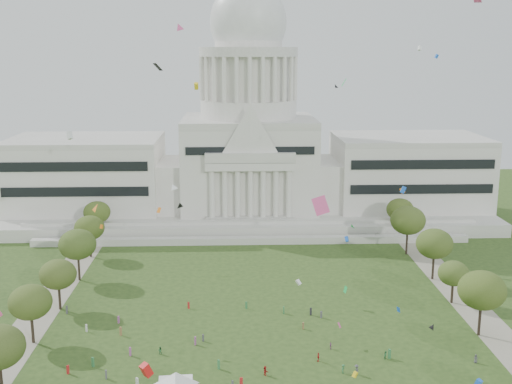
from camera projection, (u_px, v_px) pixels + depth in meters
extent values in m
plane|color=#2C441A|center=(265.00, 383.00, 111.34)|extent=(400.00, 400.00, 0.00)
cube|color=#BAB7AE|center=(249.00, 210.00, 223.09)|extent=(160.00, 60.00, 4.00)
cube|color=#BAB7AE|center=(252.00, 240.00, 191.12)|extent=(130.00, 3.00, 2.00)
cube|color=#BAB7AE|center=(251.00, 228.00, 198.60)|extent=(140.00, 3.00, 5.00)
cube|color=silver|center=(87.00, 175.00, 217.35)|extent=(50.00, 34.00, 22.00)
cube|color=silver|center=(408.00, 173.00, 221.24)|extent=(50.00, 34.00, 22.00)
cube|color=silver|center=(169.00, 184.00, 217.04)|extent=(12.00, 26.00, 16.00)
cube|color=silver|center=(328.00, 183.00, 218.95)|extent=(12.00, 26.00, 16.00)
cube|color=silver|center=(249.00, 165.00, 218.65)|extent=(44.00, 38.00, 28.00)
cube|color=silver|center=(250.00, 167.00, 198.44)|extent=(28.00, 3.00, 2.40)
cube|color=black|center=(74.00, 179.00, 200.14)|extent=(46.00, 0.40, 11.00)
cube|color=black|center=(423.00, 177.00, 204.03)|extent=(46.00, 0.40, 11.00)
cylinder|color=silver|center=(249.00, 108.00, 214.44)|extent=(32.00, 32.00, 6.00)
cylinder|color=silver|center=(248.00, 78.00, 212.27)|extent=(28.00, 28.00, 14.00)
cylinder|color=#BAB7AE|center=(248.00, 52.00, 210.43)|extent=(32.40, 32.40, 3.00)
cylinder|color=silver|center=(248.00, 35.00, 209.24)|extent=(22.00, 22.00, 8.00)
ellipsoid|color=silver|center=(248.00, 22.00, 208.37)|extent=(25.00, 25.00, 26.20)
cube|color=gray|center=(37.00, 317.00, 138.90)|extent=(8.00, 160.00, 0.04)
cube|color=gray|center=(474.00, 310.00, 142.30)|extent=(8.00, 160.00, 0.04)
cylinder|color=black|center=(1.00, 381.00, 106.26)|extent=(0.56, 0.56, 5.75)
cylinder|color=black|center=(33.00, 330.00, 126.03)|extent=(0.56, 0.56, 5.47)
ellipsoid|color=#394C19|center=(30.00, 302.00, 124.78)|extent=(8.42, 8.42, 6.89)
cylinder|color=black|center=(480.00, 321.00, 129.23)|extent=(0.56, 0.56, 6.20)
ellipsoid|color=#3A5017|center=(482.00, 290.00, 127.81)|extent=(9.55, 9.55, 7.82)
cylinder|color=black|center=(60.00, 298.00, 142.29)|extent=(0.56, 0.56, 5.27)
ellipsoid|color=#39481A|center=(58.00, 274.00, 141.08)|extent=(8.12, 8.12, 6.65)
cylinder|color=black|center=(452.00, 293.00, 146.05)|extent=(0.56, 0.56, 4.56)
ellipsoid|color=#3A511C|center=(454.00, 273.00, 145.01)|extent=(7.01, 7.01, 5.74)
cylinder|color=black|center=(79.00, 269.00, 160.26)|extent=(0.56, 0.56, 6.03)
ellipsoid|color=#314818|center=(77.00, 244.00, 158.88)|extent=(9.29, 9.29, 7.60)
cylinder|color=black|center=(433.00, 268.00, 161.09)|extent=(0.56, 0.56, 5.97)
ellipsoid|color=#334817|center=(435.00, 244.00, 159.72)|extent=(9.19, 9.19, 7.52)
cylinder|color=black|center=(91.00, 248.00, 178.43)|extent=(0.56, 0.56, 5.41)
ellipsoid|color=#344715|center=(89.00, 228.00, 177.18)|extent=(8.33, 8.33, 6.81)
cylinder|color=black|center=(407.00, 243.00, 180.66)|extent=(0.56, 0.56, 6.37)
ellipsoid|color=#3A4C1A|center=(408.00, 220.00, 179.19)|extent=(9.82, 9.82, 8.03)
cylinder|color=black|center=(98.00, 230.00, 196.06)|extent=(0.56, 0.56, 5.32)
ellipsoid|color=#374E16|center=(97.00, 212.00, 194.84)|extent=(8.19, 8.19, 6.70)
cylinder|color=black|center=(399.00, 228.00, 198.34)|extent=(0.56, 0.56, 5.47)
ellipsoid|color=#364815|center=(400.00, 210.00, 197.09)|extent=(8.42, 8.42, 6.89)
cylinder|color=#4C4C4C|center=(161.00, 383.00, 108.91)|extent=(0.12, 0.12, 2.36)
cylinder|color=#4C4C4C|center=(193.00, 382.00, 109.09)|extent=(0.12, 0.12, 2.36)
cube|color=white|center=(176.00, 384.00, 106.14)|extent=(6.05, 6.05, 0.19)
pyramid|color=white|center=(175.00, 378.00, 105.92)|extent=(8.48, 8.48, 1.89)
imported|color=#4C4C51|center=(476.00, 359.00, 118.24)|extent=(0.97, 0.88, 1.66)
imported|color=#33723F|center=(386.00, 355.00, 119.73)|extent=(0.86, 0.93, 1.63)
imported|color=#4C4C51|center=(356.00, 370.00, 113.87)|extent=(0.89, 1.36, 1.95)
imported|color=#B21E1E|center=(318.00, 357.00, 118.85)|extent=(0.65, 1.06, 1.73)
imported|color=#B21E1E|center=(265.00, 371.00, 113.70)|extent=(1.22, 1.77, 1.78)
imported|color=#33723F|center=(160.00, 350.00, 121.67)|extent=(0.80, 0.55, 1.55)
imported|color=#33723F|center=(343.00, 369.00, 114.42)|extent=(1.06, 1.24, 1.71)
imported|color=#994C8C|center=(331.00, 346.00, 123.75)|extent=(0.71, 0.92, 1.38)
cube|color=#B21E1E|center=(68.00, 370.00, 114.22)|extent=(0.47, 0.51, 1.64)
cube|color=#4C4C51|center=(321.00, 315.00, 138.15)|extent=(0.47, 0.44, 1.51)
cube|color=#994C8C|center=(130.00, 351.00, 121.01)|extent=(0.48, 0.53, 1.71)
cube|color=#994C8C|center=(119.00, 320.00, 135.51)|extent=(0.41, 0.48, 1.55)
cube|color=#4C4C51|center=(106.00, 375.00, 112.48)|extent=(0.41, 0.51, 1.66)
cube|color=#B21E1E|center=(189.00, 305.00, 143.09)|extent=(0.47, 0.47, 1.55)
cube|color=silver|center=(86.00, 328.00, 131.36)|extent=(0.48, 0.49, 1.61)
cube|color=#26262B|center=(311.00, 311.00, 139.56)|extent=(0.46, 0.30, 1.69)
cube|color=#33723F|center=(284.00, 310.00, 140.35)|extent=(0.32, 0.46, 1.64)
cube|color=#33723F|center=(389.00, 354.00, 119.87)|extent=(0.50, 0.58, 1.88)
cube|color=#4C4C51|center=(203.00, 338.00, 127.01)|extent=(0.40, 0.46, 1.49)
cube|color=silver|center=(137.00, 383.00, 109.62)|extent=(0.55, 0.52, 1.76)
cube|color=#B21E1E|center=(241.00, 383.00, 109.44)|extent=(0.54, 0.37, 1.91)
cube|color=#994C8C|center=(195.00, 341.00, 125.46)|extent=(0.35, 0.49, 1.71)
cube|color=olive|center=(303.00, 326.00, 132.56)|extent=(0.41, 0.46, 1.48)
cube|color=#33723F|center=(246.00, 305.00, 143.04)|extent=(0.49, 0.50, 1.63)
cube|color=#33723F|center=(219.00, 365.00, 115.89)|extent=(0.48, 0.56, 1.82)
cube|color=#33723F|center=(93.00, 362.00, 116.77)|extent=(0.57, 0.54, 1.85)
cube|color=olive|center=(121.00, 331.00, 129.61)|extent=(0.56, 0.56, 1.83)
cube|color=#4C4C51|center=(67.00, 310.00, 140.30)|extent=(0.34, 0.51, 1.83)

